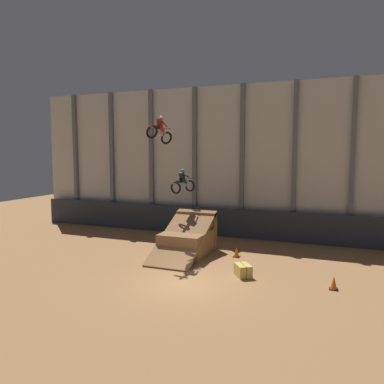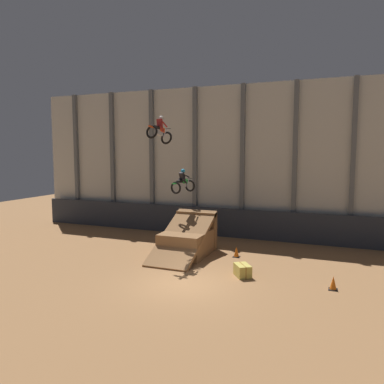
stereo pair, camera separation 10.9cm
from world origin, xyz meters
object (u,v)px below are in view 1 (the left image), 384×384
object	(u,v)px
rider_bike_left_air	(160,131)
hay_bale_trackside	(243,270)
rider_bike_right_air	(183,183)
traffic_cone_arena_edge	(334,283)
traffic_cone_near_ramp	(237,252)
dirt_ramp	(189,239)

from	to	relation	value
rider_bike_left_air	hay_bale_trackside	world-z (taller)	rider_bike_left_air
rider_bike_right_air	traffic_cone_arena_edge	xyz separation A→B (m)	(8.63, -4.33, -3.58)
rider_bike_left_air	traffic_cone_near_ramp	distance (m)	7.85
traffic_cone_arena_edge	hay_bale_trackside	size ratio (longest dim) A/B	0.54
traffic_cone_near_ramp	rider_bike_right_air	bearing A→B (deg)	163.49
rider_bike_left_air	hay_bale_trackside	size ratio (longest dim) A/B	1.64
rider_bike_left_air	rider_bike_right_air	xyz separation A→B (m)	(0.60, 1.81, -2.99)
dirt_ramp	hay_bale_trackside	size ratio (longest dim) A/B	4.39
hay_bale_trackside	rider_bike_left_air	bearing A→B (deg)	156.93
traffic_cone_near_ramp	hay_bale_trackside	bearing A→B (deg)	-69.99
rider_bike_left_air	rider_bike_right_air	distance (m)	3.55
rider_bike_right_air	rider_bike_left_air	bearing A→B (deg)	-94.60
rider_bike_right_air	traffic_cone_near_ramp	xyz separation A→B (m)	(3.62, -1.07, -3.58)
rider_bike_right_air	traffic_cone_arena_edge	size ratio (longest dim) A/B	3.10
traffic_cone_near_ramp	traffic_cone_arena_edge	bearing A→B (deg)	-33.07
rider_bike_left_air	rider_bike_right_air	size ratio (longest dim) A/B	0.99
rider_bike_left_air	traffic_cone_arena_edge	size ratio (longest dim) A/B	3.06
rider_bike_right_air	hay_bale_trackside	size ratio (longest dim) A/B	1.66
hay_bale_trackside	traffic_cone_near_ramp	bearing A→B (deg)	110.01
hay_bale_trackside	traffic_cone_arena_edge	bearing A→B (deg)	-3.67
traffic_cone_near_ramp	hay_bale_trackside	world-z (taller)	traffic_cone_near_ramp
rider_bike_left_air	traffic_cone_near_ramp	size ratio (longest dim) A/B	3.06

